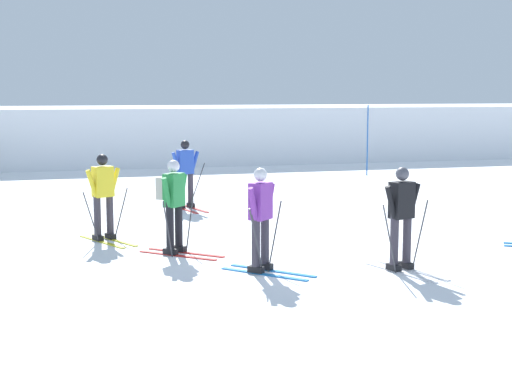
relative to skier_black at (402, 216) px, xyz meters
name	(u,v)px	position (x,y,z in m)	size (l,w,h in m)	color
ground_plane	(329,250)	(-0.55, 1.85, -0.92)	(120.00, 120.00, 0.00)	white
far_snow_ridge	(169,133)	(-0.55, 21.05, 0.21)	(80.00, 6.90, 2.26)	white
skier_black	(402,216)	(0.00, 0.00, 0.00)	(0.96, 1.64, 1.71)	silver
skier_green	(173,202)	(-3.39, 2.27, 0.04)	(1.42, 1.36, 1.71)	red
skier_blue	(186,172)	(-2.23, 7.56, 0.00)	(0.97, 1.64, 1.71)	red
skier_yellow	(103,194)	(-4.51, 3.87, 0.00)	(1.03, 1.60, 1.71)	gold
skier_purple	(261,217)	(-2.24, 0.50, 0.00)	(1.36, 1.43, 1.71)	#237AC6
trail_marker_pole	(367,140)	(5.19, 13.29, 0.31)	(0.04, 0.04, 2.45)	#1E56AD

